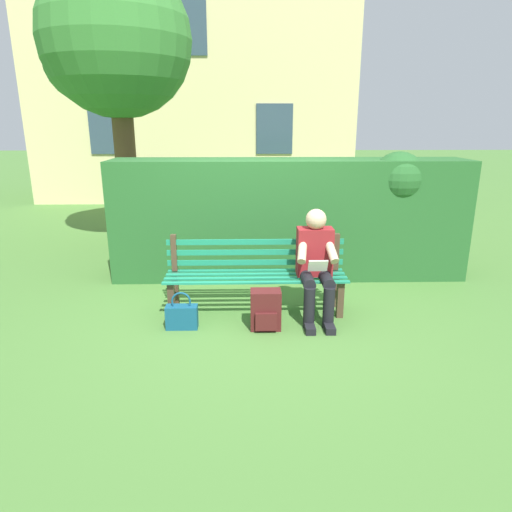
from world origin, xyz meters
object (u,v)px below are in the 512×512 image
Objects in this scene: park_bench at (256,273)px; tree at (111,46)px; person_seated at (316,262)px; backpack at (266,310)px; handbag at (182,316)px.

tree reaches higher than park_bench.
person_seated is at bearing 165.08° from park_bench.
handbag is (0.86, -0.02, -0.07)m from backpack.
tree is (2.21, -3.09, 2.74)m from park_bench.
backpack is (0.54, 0.31, -0.41)m from person_seated.
tree reaches higher than backpack.
backpack reaches higher than handbag.
park_bench reaches higher than backpack.
park_bench is 1.70× the size of person_seated.
handbag is at bearing 30.80° from park_bench.
park_bench is 4.69m from tree.
park_bench is 0.68m from person_seated.
park_bench is at bearing 125.58° from tree.
park_bench is 0.54m from backpack.
person_seated is 1.51m from handbag.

